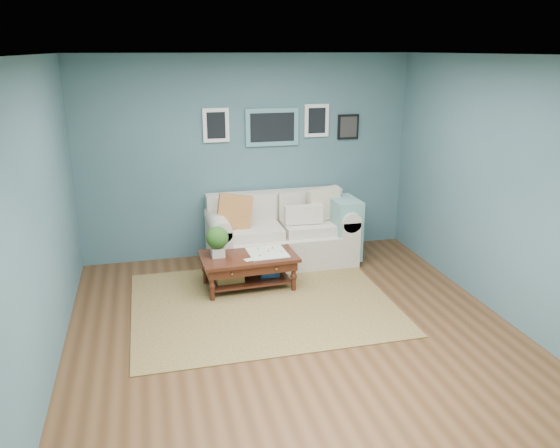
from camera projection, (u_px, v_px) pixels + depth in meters
name	position (u px, v px, depth m)	size (l,w,h in m)	color
room_shell	(298.00, 205.00, 5.09)	(5.00, 5.02, 2.70)	brown
area_rug	(262.00, 303.00, 6.17)	(2.88, 2.30, 0.01)	brown
loveseat	(287.00, 232.00, 7.29)	(1.97, 0.90, 1.01)	beige
coffee_table	(243.00, 261.00, 6.48)	(1.15, 0.70, 0.79)	black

